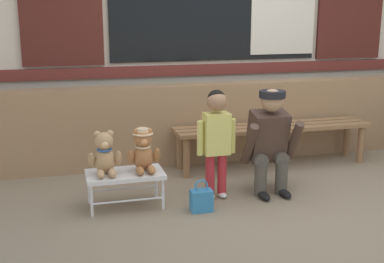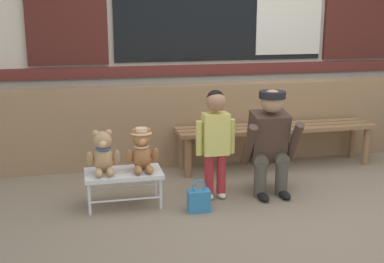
{
  "view_description": "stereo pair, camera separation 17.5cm",
  "coord_description": "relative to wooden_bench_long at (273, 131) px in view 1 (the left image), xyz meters",
  "views": [
    {
      "loc": [
        -1.76,
        -3.69,
        1.62
      ],
      "look_at": [
        -0.62,
        0.57,
        0.55
      ],
      "focal_mm": 47.32,
      "sensor_mm": 36.0,
      "label": 1
    },
    {
      "loc": [
        -1.59,
        -3.73,
        1.62
      ],
      "look_at": [
        -0.62,
        0.57,
        0.55
      ],
      "focal_mm": 47.32,
      "sensor_mm": 36.0,
      "label": 2
    }
  ],
  "objects": [
    {
      "name": "wooden_bench_long",
      "position": [
        0.0,
        0.0,
        0.0
      ],
      "size": [
        2.1,
        0.4,
        0.44
      ],
      "color": "#8E6642",
      "rests_on": "ground"
    },
    {
      "name": "shop_facade",
      "position": [
        -0.39,
        0.88,
        1.32
      ],
      "size": [
        6.64,
        0.26,
        3.36
      ],
      "color": "beige",
      "rests_on": "ground"
    },
    {
      "name": "small_display_bench",
      "position": [
        -1.65,
        -0.74,
        -0.11
      ],
      "size": [
        0.64,
        0.36,
        0.3
      ],
      "color": "silver",
      "rests_on": "ground"
    },
    {
      "name": "ground_plane",
      "position": [
        -0.39,
        -1.06,
        -0.37
      ],
      "size": [
        60.0,
        60.0,
        0.0
      ],
      "primitive_type": "plane",
      "color": "#84725B"
    },
    {
      "name": "teddy_bear_with_hat",
      "position": [
        -1.49,
        -0.74,
        0.1
      ],
      "size": [
        0.28,
        0.27,
        0.36
      ],
      "color": "#A86B3D",
      "rests_on": "small_display_bench"
    },
    {
      "name": "child_standing",
      "position": [
        -0.86,
        -0.74,
        0.22
      ],
      "size": [
        0.35,
        0.18,
        0.96
      ],
      "color": "#B7282D",
      "rests_on": "ground"
    },
    {
      "name": "teddy_bear_plain",
      "position": [
        -1.81,
        -0.74,
        0.09
      ],
      "size": [
        0.28,
        0.26,
        0.36
      ],
      "color": "tan",
      "rests_on": "small_display_bench"
    },
    {
      "name": "brick_low_wall",
      "position": [
        -0.39,
        0.37,
        0.05
      ],
      "size": [
        6.51,
        0.25,
        0.85
      ],
      "primitive_type": "cube",
      "color": "#997551",
      "rests_on": "ground"
    },
    {
      "name": "adult_crouching",
      "position": [
        -0.36,
        -0.72,
        0.11
      ],
      "size": [
        0.5,
        0.49,
        0.95
      ],
      "color": "#4C473D",
      "rests_on": "ground"
    },
    {
      "name": "handbag_on_ground",
      "position": [
        -1.07,
        -1.01,
        -0.28
      ],
      "size": [
        0.18,
        0.11,
        0.27
      ],
      "color": "teal",
      "rests_on": "ground"
    }
  ]
}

